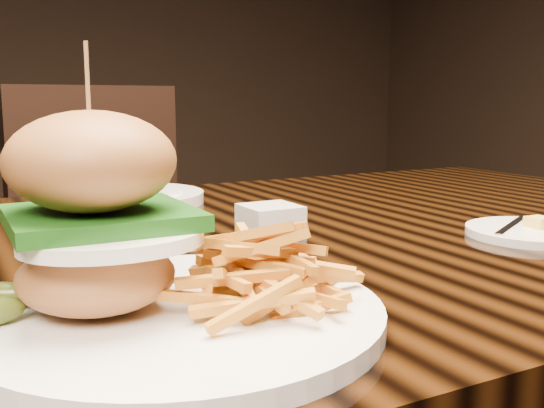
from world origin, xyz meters
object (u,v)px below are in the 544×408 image
burger_plate (163,257)px  chair_far (115,247)px  dining_table (247,291)px  far_dish (128,194)px

burger_plate → chair_far: (0.25, 1.16, -0.26)m
dining_table → burger_plate: bearing=-126.6°
far_dish → chair_far: size_ratio=0.25×
dining_table → chair_far: bearing=86.5°
burger_plate → chair_far: 1.21m
dining_table → burger_plate: burger_plate is taller
burger_plate → far_dish: (0.13, 0.56, -0.04)m
far_dish → chair_far: 0.65m
dining_table → far_dish: 0.32m
dining_table → burger_plate: (-0.20, -0.27, 0.13)m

